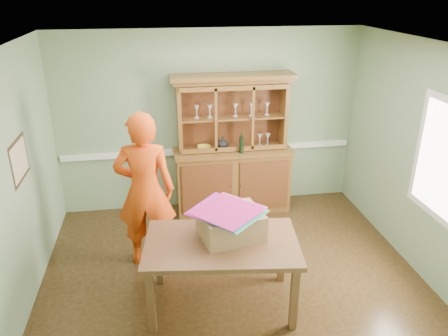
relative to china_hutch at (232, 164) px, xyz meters
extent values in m
plane|color=#4F3419|center=(-0.31, -1.76, -0.73)|extent=(4.50, 4.50, 0.00)
plane|color=white|center=(-0.31, -1.76, 1.97)|extent=(4.50, 4.50, 0.00)
plane|color=gray|center=(-0.31, 0.24, 0.62)|extent=(4.50, 0.00, 4.50)
plane|color=gray|center=(-2.56, -1.76, 0.62)|extent=(0.00, 4.00, 4.00)
plane|color=gray|center=(1.94, -1.76, 0.62)|extent=(0.00, 4.00, 4.00)
plane|color=gray|center=(-0.31, -3.76, 0.62)|extent=(4.50, 0.00, 4.50)
cube|color=white|center=(-0.31, 0.21, 0.17)|extent=(4.41, 0.05, 0.08)
cube|color=#352515|center=(-2.54, -1.46, 0.82)|extent=(0.03, 0.60, 0.46)
cube|color=beige|center=(-2.54, -1.46, 0.82)|extent=(0.01, 0.52, 0.38)
cube|color=white|center=(1.92, -2.06, 0.77)|extent=(0.03, 0.96, 1.36)
cube|color=white|center=(1.91, -2.06, 0.77)|extent=(0.01, 0.80, 1.20)
cube|color=brown|center=(0.00, -0.02, -0.26)|extent=(1.70, 0.52, 0.94)
cube|color=brown|center=(0.00, -0.03, 0.23)|extent=(1.76, 0.58, 0.04)
cube|color=brown|center=(0.00, 0.22, 0.74)|extent=(1.60, 0.04, 0.99)
cube|color=brown|center=(-0.77, 0.06, 0.74)|extent=(0.06, 0.36, 0.99)
cube|color=brown|center=(0.78, 0.06, 0.74)|extent=(0.06, 0.36, 0.99)
cube|color=brown|center=(0.00, 0.06, 1.27)|extent=(1.70, 0.42, 0.06)
cube|color=brown|center=(0.00, 0.04, 1.32)|extent=(1.77, 0.45, 0.06)
cube|color=brown|center=(0.00, 0.06, 0.72)|extent=(1.49, 0.31, 0.02)
imported|color=#B2B2B7|center=(-0.14, 0.06, 0.34)|extent=(0.17, 0.17, 0.18)
imported|color=gold|center=(-0.42, 0.06, 0.27)|extent=(0.20, 0.20, 0.05)
cylinder|color=black|center=(0.10, -0.19, 0.40)|extent=(0.07, 0.07, 0.30)
cube|color=brown|center=(-0.51, -2.20, 0.03)|extent=(1.70, 1.15, 0.05)
cube|color=brown|center=(-1.26, -2.50, -0.36)|extent=(0.08, 0.08, 0.74)
cube|color=brown|center=(-1.16, -1.72, -0.36)|extent=(0.08, 0.08, 0.74)
cube|color=brown|center=(0.15, -2.67, -0.36)|extent=(0.08, 0.08, 0.74)
cube|color=brown|center=(0.24, -1.90, -0.36)|extent=(0.08, 0.08, 0.74)
cube|color=#96714D|center=(-0.40, -2.10, 0.21)|extent=(0.70, 0.60, 0.29)
cube|color=#35B566|center=(-0.44, -2.12, 0.36)|extent=(0.83, 0.83, 0.01)
cube|color=#2F7EDF|center=(-0.44, -2.12, 0.36)|extent=(0.83, 0.83, 0.01)
cube|color=pink|center=(-0.44, -2.12, 0.37)|extent=(0.83, 0.83, 0.01)
cube|color=#C81EBF|center=(-0.44, -2.12, 0.38)|extent=(0.83, 0.83, 0.01)
cube|color=#C51E72|center=(-0.44, -2.12, 0.39)|extent=(0.83, 0.83, 0.01)
imported|color=#F4490F|center=(-1.28, -1.23, 0.24)|extent=(0.75, 0.53, 1.96)
camera|label=1|loc=(-1.10, -6.00, 2.53)|focal=35.00mm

